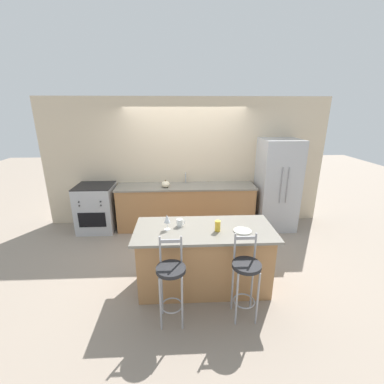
# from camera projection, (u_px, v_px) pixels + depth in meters

# --- Properties ---
(ground_plane) EXTENTS (18.00, 18.00, 0.00)m
(ground_plane) POSITION_uv_depth(u_px,v_px,m) (187.00, 234.00, 5.31)
(ground_plane) COLOR gray
(wall_back) EXTENTS (6.00, 0.07, 2.70)m
(wall_back) POSITION_uv_depth(u_px,v_px,m) (185.00, 163.00, 5.53)
(wall_back) COLOR beige
(wall_back) RESTS_ON ground_plane
(back_counter) EXTENTS (2.88, 0.66, 0.93)m
(back_counter) POSITION_uv_depth(u_px,v_px,m) (186.00, 206.00, 5.51)
(back_counter) COLOR #A87547
(back_counter) RESTS_ON ground_plane
(sink_faucet) EXTENTS (0.02, 0.13, 0.22)m
(sink_faucet) POSITION_uv_depth(u_px,v_px,m) (186.00, 177.00, 5.50)
(sink_faucet) COLOR #ADAFB5
(sink_faucet) RESTS_ON back_counter
(kitchen_island) EXTENTS (1.90, 0.86, 0.91)m
(kitchen_island) POSITION_uv_depth(u_px,v_px,m) (204.00, 257.00, 3.63)
(kitchen_island) COLOR #A87547
(kitchen_island) RESTS_ON ground_plane
(refrigerator) EXTENTS (0.77, 0.77, 1.89)m
(refrigerator) POSITION_uv_depth(u_px,v_px,m) (277.00, 185.00, 5.37)
(refrigerator) COLOR #ADAFB5
(refrigerator) RESTS_ON ground_plane
(oven_range) EXTENTS (0.74, 0.71, 0.97)m
(oven_range) POSITION_uv_depth(u_px,v_px,m) (97.00, 208.00, 5.36)
(oven_range) COLOR #ADAFB5
(oven_range) RESTS_ON ground_plane
(bar_stool_near) EXTENTS (0.34, 0.34, 1.08)m
(bar_stool_near) POSITION_uv_depth(u_px,v_px,m) (171.00, 278.00, 2.95)
(bar_stool_near) COLOR #99999E
(bar_stool_near) RESTS_ON ground_plane
(bar_stool_far) EXTENTS (0.34, 0.34, 1.08)m
(bar_stool_far) POSITION_uv_depth(u_px,v_px,m) (246.00, 274.00, 3.03)
(bar_stool_far) COLOR #99999E
(bar_stool_far) RESTS_ON ground_plane
(dinner_plate) EXTENTS (0.24, 0.24, 0.02)m
(dinner_plate) POSITION_uv_depth(u_px,v_px,m) (242.00, 231.00, 3.41)
(dinner_plate) COLOR beige
(dinner_plate) RESTS_ON kitchen_island
(wine_glass) EXTENTS (0.08, 0.08, 0.22)m
(wine_glass) POSITION_uv_depth(u_px,v_px,m) (167.00, 219.00, 3.42)
(wine_glass) COLOR white
(wine_glass) RESTS_ON kitchen_island
(coffee_mug) EXTENTS (0.12, 0.08, 0.10)m
(coffee_mug) POSITION_uv_depth(u_px,v_px,m) (180.00, 223.00, 3.54)
(coffee_mug) COLOR white
(coffee_mug) RESTS_ON kitchen_island
(tumbler_cup) EXTENTS (0.07, 0.07, 0.15)m
(tumbler_cup) POSITION_uv_depth(u_px,v_px,m) (218.00, 226.00, 3.39)
(tumbler_cup) COLOR gold
(tumbler_cup) RESTS_ON kitchen_island
(pumpkin_decoration) EXTENTS (0.17, 0.17, 0.15)m
(pumpkin_decoration) POSITION_uv_depth(u_px,v_px,m) (166.00, 184.00, 5.21)
(pumpkin_decoration) COLOR beige
(pumpkin_decoration) RESTS_ON back_counter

